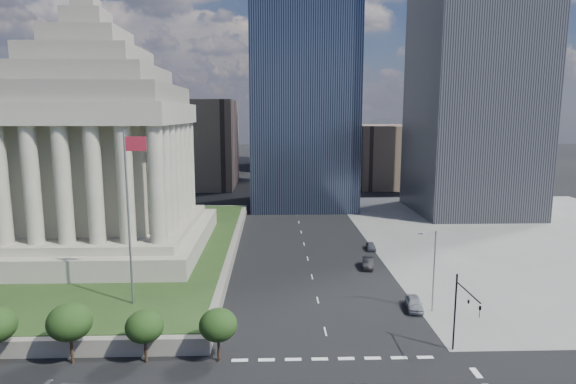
{
  "coord_description": "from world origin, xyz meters",
  "views": [
    {
      "loc": [
        -5.7,
        -29.55,
        23.64
      ],
      "look_at": [
        -4.12,
        19.78,
        15.61
      ],
      "focal_mm": 30.0,
      "sensor_mm": 36.0,
      "label": 1
    }
  ],
  "objects_px": {
    "street_lamp_north": "(433,267)",
    "parked_sedan_mid": "(368,263)",
    "war_memorial": "(94,128)",
    "parked_sedan_far": "(371,246)",
    "flagpole": "(129,209)",
    "parked_sedan_near": "(414,303)",
    "traffic_signal_ne": "(463,308)"
  },
  "relations": [
    {
      "from": "war_memorial",
      "to": "street_lamp_north",
      "type": "xyz_separation_m",
      "value": [
        47.33,
        -23.0,
        -15.74
      ]
    },
    {
      "from": "parked_sedan_far",
      "to": "traffic_signal_ne",
      "type": "bearing_deg",
      "value": -83.66
    },
    {
      "from": "war_memorial",
      "to": "parked_sedan_far",
      "type": "distance_m",
      "value": 50.16
    },
    {
      "from": "street_lamp_north",
      "to": "flagpole",
      "type": "bearing_deg",
      "value": -178.37
    },
    {
      "from": "flagpole",
      "to": "parked_sedan_far",
      "type": "height_order",
      "value": "flagpole"
    },
    {
      "from": "war_memorial",
      "to": "traffic_signal_ne",
      "type": "xyz_separation_m",
      "value": [
        46.5,
        -34.3,
        -16.15
      ]
    },
    {
      "from": "parked_sedan_mid",
      "to": "parked_sedan_far",
      "type": "bearing_deg",
      "value": 85.9
    },
    {
      "from": "parked_sedan_mid",
      "to": "war_memorial",
      "type": "bearing_deg",
      "value": -178.07
    },
    {
      "from": "parked_sedan_far",
      "to": "parked_sedan_mid",
      "type": "bearing_deg",
      "value": -99.25
    },
    {
      "from": "war_memorial",
      "to": "traffic_signal_ne",
      "type": "height_order",
      "value": "war_memorial"
    },
    {
      "from": "parked_sedan_far",
      "to": "parked_sedan_near",
      "type": "bearing_deg",
      "value": -85.16
    },
    {
      "from": "flagpole",
      "to": "traffic_signal_ne",
      "type": "distance_m",
      "value": 36.69
    },
    {
      "from": "war_memorial",
      "to": "parked_sedan_mid",
      "type": "xyz_separation_m",
      "value": [
        43.0,
        -6.09,
        -20.64
      ]
    },
    {
      "from": "parked_sedan_near",
      "to": "parked_sedan_mid",
      "type": "relative_size",
      "value": 1.01
    },
    {
      "from": "street_lamp_north",
      "to": "parked_sedan_mid",
      "type": "height_order",
      "value": "street_lamp_north"
    },
    {
      "from": "war_memorial",
      "to": "parked_sedan_mid",
      "type": "relative_size",
      "value": 8.49
    },
    {
      "from": "war_memorial",
      "to": "flagpole",
      "type": "bearing_deg",
      "value": -63.11
    },
    {
      "from": "street_lamp_north",
      "to": "parked_sedan_far",
      "type": "distance_m",
      "value": 27.39
    },
    {
      "from": "parked_sedan_near",
      "to": "parked_sedan_far",
      "type": "distance_m",
      "value": 26.18
    },
    {
      "from": "flagpole",
      "to": "traffic_signal_ne",
      "type": "height_order",
      "value": "flagpole"
    },
    {
      "from": "traffic_signal_ne",
      "to": "street_lamp_north",
      "type": "xyz_separation_m",
      "value": [
        0.83,
        11.3,
        0.41
      ]
    },
    {
      "from": "street_lamp_north",
      "to": "parked_sedan_near",
      "type": "relative_size",
      "value": 2.15
    },
    {
      "from": "war_memorial",
      "to": "parked_sedan_near",
      "type": "distance_m",
      "value": 54.7
    },
    {
      "from": "street_lamp_north",
      "to": "parked_sedan_near",
      "type": "height_order",
      "value": "street_lamp_north"
    },
    {
      "from": "traffic_signal_ne",
      "to": "street_lamp_north",
      "type": "height_order",
      "value": "street_lamp_north"
    },
    {
      "from": "parked_sedan_mid",
      "to": "parked_sedan_far",
      "type": "distance_m",
      "value": 10.27
    },
    {
      "from": "war_memorial",
      "to": "parked_sedan_mid",
      "type": "bearing_deg",
      "value": -8.06
    },
    {
      "from": "street_lamp_north",
      "to": "parked_sedan_mid",
      "type": "xyz_separation_m",
      "value": [
        -4.33,
        16.91,
        -4.9
      ]
    },
    {
      "from": "street_lamp_north",
      "to": "parked_sedan_mid",
      "type": "distance_m",
      "value": 18.13
    },
    {
      "from": "traffic_signal_ne",
      "to": "flagpole",
      "type": "bearing_deg",
      "value": 163.29
    },
    {
      "from": "flagpole",
      "to": "traffic_signal_ne",
      "type": "relative_size",
      "value": 2.5
    },
    {
      "from": "flagpole",
      "to": "parked_sedan_mid",
      "type": "relative_size",
      "value": 4.35
    }
  ]
}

